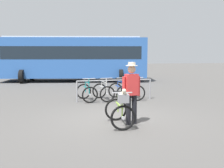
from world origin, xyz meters
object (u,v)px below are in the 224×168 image
(racked_bike_white, at_px, (103,92))
(featured_bicycle, at_px, (120,109))
(racked_bike_orange, at_px, (135,90))
(racked_bike_blue, at_px, (119,91))
(person_with_featured_bike, at_px, (131,90))
(bus_distant, at_px, (74,56))
(racked_bike_teal, at_px, (87,92))

(racked_bike_white, distance_m, featured_bicycle, 4.00)
(racked_bike_white, relative_size, racked_bike_orange, 1.05)
(racked_bike_blue, height_order, person_with_featured_bike, person_with_featured_bike)
(racked_bike_white, distance_m, bus_distant, 8.01)
(racked_bike_teal, distance_m, racked_bike_orange, 2.10)
(racked_bike_white, xyz_separation_m, bus_distant, (-0.97, 7.83, 1.37))
(featured_bicycle, height_order, bus_distant, bus_distant)
(featured_bicycle, bearing_deg, person_with_featured_bike, 26.01)
(racked_bike_blue, distance_m, person_with_featured_bike, 3.95)
(racked_bike_blue, bearing_deg, racked_bike_teal, -176.13)
(racked_bike_white, height_order, racked_bike_blue, same)
(racked_bike_teal, distance_m, person_with_featured_bike, 3.94)
(racked_bike_white, relative_size, person_with_featured_bike, 0.70)
(racked_bike_white, relative_size, bus_distant, 0.12)
(racked_bike_teal, height_order, person_with_featured_bike, person_with_featured_bike)
(racked_bike_teal, distance_m, featured_bicycle, 4.00)
(racked_bike_teal, distance_m, racked_bike_blue, 1.40)
(racked_bike_white, height_order, bus_distant, bus_distant)
(racked_bike_orange, bearing_deg, featured_bicycle, -110.31)
(racked_bike_white, height_order, racked_bike_orange, same)
(racked_bike_teal, bearing_deg, racked_bike_blue, 3.87)
(racked_bike_white, bearing_deg, bus_distant, 97.05)
(racked_bike_blue, height_order, bus_distant, bus_distant)
(featured_bicycle, bearing_deg, racked_bike_blue, 78.58)
(racked_bike_teal, xyz_separation_m, featured_bicycle, (0.58, -3.95, 0.12))
(racked_bike_white, bearing_deg, featured_bicycle, -91.71)
(bus_distant, bearing_deg, racked_bike_blue, -77.91)
(racked_bike_teal, relative_size, racked_bike_white, 0.98)
(featured_bicycle, distance_m, person_with_featured_bike, 0.61)
(racked_bike_white, distance_m, racked_bike_blue, 0.70)
(racked_bike_orange, height_order, bus_distant, bus_distant)
(racked_bike_orange, height_order, featured_bicycle, featured_bicycle)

